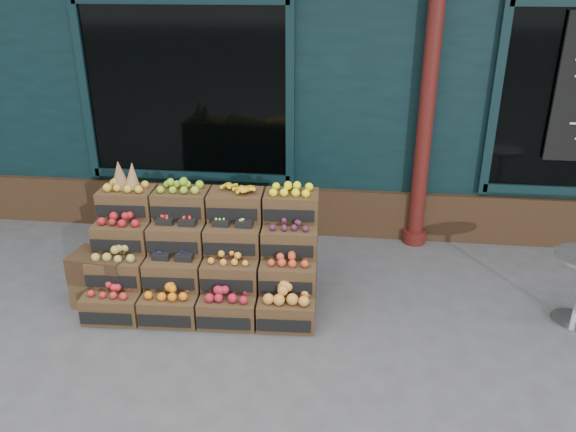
# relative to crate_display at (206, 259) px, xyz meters

# --- Properties ---
(ground) EXTENTS (60.00, 60.00, 0.00)m
(ground) POSITION_rel_crate_display_xyz_m (1.00, -0.50, -0.42)
(ground) COLOR #444446
(ground) RESTS_ON ground
(shop_facade) EXTENTS (12.00, 6.24, 4.80)m
(shop_facade) POSITION_rel_crate_display_xyz_m (1.00, 4.61, 1.97)
(shop_facade) COLOR black
(shop_facade) RESTS_ON ground
(crate_display) EXTENTS (2.24, 1.17, 1.37)m
(crate_display) POSITION_rel_crate_display_xyz_m (0.00, 0.00, 0.00)
(crate_display) COLOR #432E1A
(crate_display) RESTS_ON ground
(spare_crates) EXTENTS (0.58, 0.43, 0.55)m
(spare_crates) POSITION_rel_crate_display_xyz_m (-0.99, -0.24, -0.15)
(spare_crates) COLOR #432E1A
(spare_crates) RESTS_ON ground
(shopkeeper) EXTENTS (0.70, 0.52, 1.75)m
(shopkeeper) POSITION_rel_crate_display_xyz_m (-0.55, 2.33, 0.45)
(shopkeeper) COLOR #144623
(shopkeeper) RESTS_ON ground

